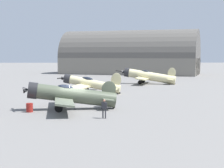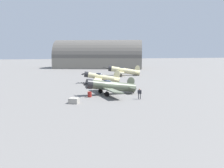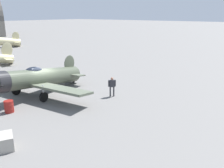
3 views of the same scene
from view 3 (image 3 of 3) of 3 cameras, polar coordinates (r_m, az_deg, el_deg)
name	(u,v)px [view 3 (image 3 of 3)]	position (r m, az deg, el deg)	size (l,w,h in m)	color
ground_plane	(44,93)	(22.42, -15.78, -2.07)	(400.00, 400.00, 0.00)	slate
airplane_foreground	(38,78)	(21.70, -17.02, 1.29)	(9.79, 11.33, 2.96)	#4C5442
ground_crew_mechanic	(112,85)	(20.44, 0.00, -0.22)	(0.51, 0.48, 1.68)	#2D2D33
fuel_drum	(9,107)	(18.86, -23.09, -4.90)	(0.69, 0.69, 0.87)	maroon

